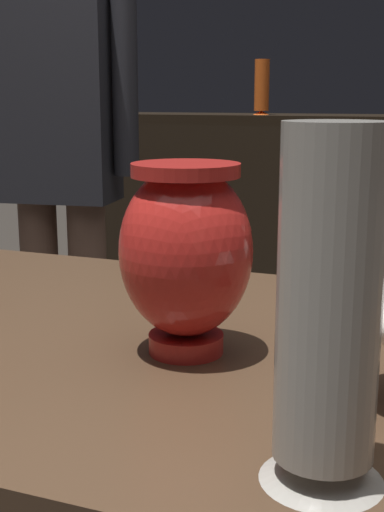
{
  "coord_description": "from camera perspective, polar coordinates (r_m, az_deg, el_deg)",
  "views": [
    {
      "loc": [
        0.25,
        -0.67,
        1.06
      ],
      "look_at": [
        0.0,
        -0.02,
        0.9
      ],
      "focal_mm": 48.92,
      "sensor_mm": 36.0,
      "label": 1
    }
  ],
  "objects": [
    {
      "name": "vase_centerpiece",
      "position": [
        0.71,
        -0.41,
        0.4
      ],
      "size": [
        0.14,
        0.14,
        0.2
      ],
      "color": "red",
      "rests_on": "display_plinth"
    },
    {
      "name": "visitor_near_left",
      "position": [
        2.02,
        -10.85,
        8.56
      ],
      "size": [
        0.47,
        0.22,
        1.56
      ],
      "rotation": [
        0.0,
        0.0,
        3.29
      ],
      "color": "brown",
      "rests_on": "ground_plane"
    },
    {
      "name": "shelf_vase_left",
      "position": [
        2.91,
        5.73,
        13.52
      ],
      "size": [
        0.07,
        0.07,
        0.22
      ],
      "color": "#E55B1E",
      "rests_on": "back_display_shelf"
    },
    {
      "name": "vase_tall_behind",
      "position": [
        0.47,
        11.09,
        -4.99
      ],
      "size": [
        0.09,
        0.09,
        0.25
      ],
      "color": "gray",
      "rests_on": "display_plinth"
    }
  ]
}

